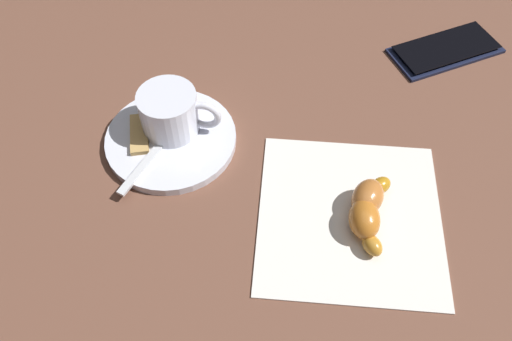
{
  "coord_description": "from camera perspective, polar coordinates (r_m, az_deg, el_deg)",
  "views": [
    {
      "loc": [
        -0.06,
        0.34,
        0.46
      ],
      "look_at": [
        -0.0,
        0.02,
        0.01
      ],
      "focal_mm": 36.15,
      "sensor_mm": 36.0,
      "label": 1
    }
  ],
  "objects": [
    {
      "name": "croissant",
      "position": [
        0.54,
        12.24,
        -4.18
      ],
      "size": [
        0.05,
        0.1,
        0.03
      ],
      "color": "#B67B1A",
      "rests_on": "napkin"
    },
    {
      "name": "cell_phone",
      "position": [
        0.75,
        20.26,
        12.47
      ],
      "size": [
        0.16,
        0.13,
        0.01
      ],
      "color": "#161B33",
      "rests_on": "ground"
    },
    {
      "name": "napkin",
      "position": [
        0.55,
        10.34,
        -4.97
      ],
      "size": [
        0.21,
        0.21,
        0.0
      ],
      "primitive_type": "cube",
      "rotation": [
        0.0,
        0.0,
        0.09
      ],
      "color": "silver",
      "rests_on": "ground"
    },
    {
      "name": "teaspoon",
      "position": [
        0.59,
        -10.3,
        3.19
      ],
      "size": [
        0.05,
        0.12,
        0.01
      ],
      "color": "silver",
      "rests_on": "saucer"
    },
    {
      "name": "ground_plane",
      "position": [
        0.58,
        -0.1,
        0.62
      ],
      "size": [
        1.8,
        1.8,
        0.0
      ],
      "primitive_type": "plane",
      "color": "brown"
    },
    {
      "name": "saucer",
      "position": [
        0.6,
        -9.37,
        3.44
      ],
      "size": [
        0.15,
        0.15,
        0.01
      ],
      "primitive_type": "cylinder",
      "color": "silver",
      "rests_on": "ground"
    },
    {
      "name": "sugar_packet",
      "position": [
        0.6,
        -12.79,
        3.97
      ],
      "size": [
        0.04,
        0.06,
        0.01
      ],
      "primitive_type": "cube",
      "rotation": [
        0.0,
        0.0,
        8.18
      ],
      "color": "tan",
      "rests_on": "saucer"
    },
    {
      "name": "espresso_cup",
      "position": [
        0.59,
        -9.42,
        6.39
      ],
      "size": [
        0.09,
        0.07,
        0.05
      ],
      "color": "silver",
      "rests_on": "saucer"
    }
  ]
}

